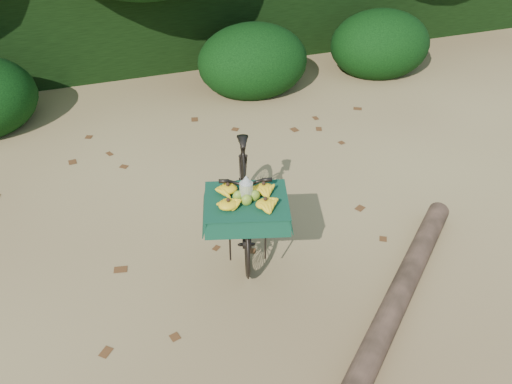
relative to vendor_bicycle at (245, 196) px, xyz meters
name	(u,v)px	position (x,y,z in m)	size (l,w,h in m)	color
ground	(249,264)	(-0.11, -0.46, -0.59)	(80.00, 80.00, 0.00)	tan
vendor_bicycle	(245,196)	(0.00, 0.00, 0.00)	(1.17, 2.02, 1.16)	black
fallen_log	(397,300)	(1.09, -1.56, -0.47)	(0.24, 0.24, 3.36)	brown
hedge_backdrop	(145,13)	(-0.11, 5.84, 0.31)	(26.00, 1.80, 1.80)	black
bush_clumps	(197,72)	(0.39, 3.84, -0.14)	(8.80, 1.70, 0.90)	black
leaf_litter	(232,228)	(-0.11, 0.19, -0.59)	(7.00, 7.30, 0.01)	#512E15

